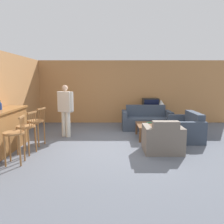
{
  "coord_description": "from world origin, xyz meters",
  "views": [
    {
      "loc": [
        -0.15,
        -5.67,
        1.81
      ],
      "look_at": [
        -0.15,
        0.81,
        0.85
      ],
      "focal_mm": 35.0,
      "sensor_mm": 36.0,
      "label": 1
    }
  ],
  "objects_px": {
    "bar_chair_mid": "(27,130)",
    "couch_far": "(146,121)",
    "armchair_near": "(163,140)",
    "table_lamp": "(161,103)",
    "book_on_table": "(150,123)",
    "loveseat_right": "(186,129)",
    "tv": "(151,105)",
    "tv_unit": "(150,118)",
    "coffee_table": "(147,126)",
    "bottle": "(1,106)",
    "bar_chair_far": "(37,124)",
    "person_by_window": "(66,108)",
    "bar_chair_near": "(15,137)"
  },
  "relations": [
    {
      "from": "bar_chair_mid",
      "to": "table_lamp",
      "type": "relative_size",
      "value": 2.29
    },
    {
      "from": "bar_chair_mid",
      "to": "person_by_window",
      "type": "height_order",
      "value": "person_by_window"
    },
    {
      "from": "book_on_table",
      "to": "loveseat_right",
      "type": "bearing_deg",
      "value": -17.31
    },
    {
      "from": "table_lamp",
      "to": "person_by_window",
      "type": "relative_size",
      "value": 0.28
    },
    {
      "from": "tv_unit",
      "to": "person_by_window",
      "type": "distance_m",
      "value": 3.68
    },
    {
      "from": "tv",
      "to": "person_by_window",
      "type": "distance_m",
      "value": 3.62
    },
    {
      "from": "tv",
      "to": "book_on_table",
      "type": "height_order",
      "value": "tv"
    },
    {
      "from": "table_lamp",
      "to": "bar_chair_near",
      "type": "bearing_deg",
      "value": -133.66
    },
    {
      "from": "bar_chair_near",
      "to": "bottle",
      "type": "xyz_separation_m",
      "value": [
        -0.69,
        0.83,
        0.57
      ]
    },
    {
      "from": "loveseat_right",
      "to": "tv_unit",
      "type": "xyz_separation_m",
      "value": [
        -0.72,
        2.24,
        -0.04
      ]
    },
    {
      "from": "bar_chair_near",
      "to": "coffee_table",
      "type": "relative_size",
      "value": 1.0
    },
    {
      "from": "bar_chair_mid",
      "to": "couch_far",
      "type": "xyz_separation_m",
      "value": [
        3.36,
        2.75,
        -0.29
      ]
    },
    {
      "from": "bar_chair_mid",
      "to": "bar_chair_far",
      "type": "height_order",
      "value": "same"
    },
    {
      "from": "bar_chair_mid",
      "to": "coffee_table",
      "type": "bearing_deg",
      "value": 24.77
    },
    {
      "from": "bottle",
      "to": "person_by_window",
      "type": "distance_m",
      "value": 1.97
    },
    {
      "from": "coffee_table",
      "to": "tv_unit",
      "type": "height_order",
      "value": "tv_unit"
    },
    {
      "from": "loveseat_right",
      "to": "bottle",
      "type": "height_order",
      "value": "bottle"
    },
    {
      "from": "couch_far",
      "to": "tv",
      "type": "xyz_separation_m",
      "value": [
        0.29,
        0.85,
        0.49
      ]
    },
    {
      "from": "couch_far",
      "to": "loveseat_right",
      "type": "distance_m",
      "value": 1.72
    },
    {
      "from": "armchair_near",
      "to": "tv_unit",
      "type": "height_order",
      "value": "armchair_near"
    },
    {
      "from": "bar_chair_near",
      "to": "armchair_near",
      "type": "xyz_separation_m",
      "value": [
        3.36,
        0.79,
        -0.29
      ]
    },
    {
      "from": "couch_far",
      "to": "loveseat_right",
      "type": "relative_size",
      "value": 1.26
    },
    {
      "from": "armchair_near",
      "to": "tv",
      "type": "height_order",
      "value": "tv"
    },
    {
      "from": "couch_far",
      "to": "tv_unit",
      "type": "xyz_separation_m",
      "value": [
        0.29,
        0.85,
        -0.04
      ]
    },
    {
      "from": "couch_far",
      "to": "table_lamp",
      "type": "xyz_separation_m",
      "value": [
        0.71,
        0.85,
        0.58
      ]
    },
    {
      "from": "bar_chair_near",
      "to": "bar_chair_mid",
      "type": "xyz_separation_m",
      "value": [
        -0.0,
        0.66,
        0.0
      ]
    },
    {
      "from": "bottle",
      "to": "book_on_table",
      "type": "bearing_deg",
      "value": 20.96
    },
    {
      "from": "armchair_near",
      "to": "table_lamp",
      "type": "relative_size",
      "value": 2.06
    },
    {
      "from": "couch_far",
      "to": "table_lamp",
      "type": "distance_m",
      "value": 1.25
    },
    {
      "from": "bottle",
      "to": "bar_chair_far",
      "type": "bearing_deg",
      "value": 37.94
    },
    {
      "from": "person_by_window",
      "to": "book_on_table",
      "type": "bearing_deg",
      "value": 1.52
    },
    {
      "from": "person_by_window",
      "to": "table_lamp",
      "type": "bearing_deg",
      "value": 29.79
    },
    {
      "from": "couch_far",
      "to": "book_on_table",
      "type": "height_order",
      "value": "couch_far"
    },
    {
      "from": "armchair_near",
      "to": "bottle",
      "type": "xyz_separation_m",
      "value": [
        -4.05,
        0.05,
        0.86
      ]
    },
    {
      "from": "bar_chair_mid",
      "to": "couch_far",
      "type": "bearing_deg",
      "value": 39.29
    },
    {
      "from": "couch_far",
      "to": "table_lamp",
      "type": "relative_size",
      "value": 3.89
    },
    {
      "from": "bar_chair_far",
      "to": "loveseat_right",
      "type": "bearing_deg",
      "value": 8.5
    },
    {
      "from": "couch_far",
      "to": "tv_unit",
      "type": "distance_m",
      "value": 0.9
    },
    {
      "from": "couch_far",
      "to": "table_lamp",
      "type": "bearing_deg",
      "value": 50.21
    },
    {
      "from": "tv_unit",
      "to": "bar_chair_mid",
      "type": "bearing_deg",
      "value": -135.36
    },
    {
      "from": "couch_far",
      "to": "person_by_window",
      "type": "height_order",
      "value": "person_by_window"
    },
    {
      "from": "bar_chair_far",
      "to": "tv_unit",
      "type": "height_order",
      "value": "bar_chair_far"
    },
    {
      "from": "armchair_near",
      "to": "loveseat_right",
      "type": "relative_size",
      "value": 0.67
    },
    {
      "from": "bar_chair_mid",
      "to": "coffee_table",
      "type": "relative_size",
      "value": 1.0
    },
    {
      "from": "bar_chair_far",
      "to": "table_lamp",
      "type": "bearing_deg",
      "value": 35.42
    },
    {
      "from": "armchair_near",
      "to": "bottle",
      "type": "height_order",
      "value": "bottle"
    },
    {
      "from": "tv_unit",
      "to": "tv",
      "type": "relative_size",
      "value": 1.84
    },
    {
      "from": "bar_chair_mid",
      "to": "armchair_near",
      "type": "bearing_deg",
      "value": 2.11
    },
    {
      "from": "tv",
      "to": "couch_far",
      "type": "bearing_deg",
      "value": -108.76
    },
    {
      "from": "loveseat_right",
      "to": "book_on_table",
      "type": "xyz_separation_m",
      "value": [
        -1.08,
        0.34,
        0.13
      ]
    }
  ]
}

